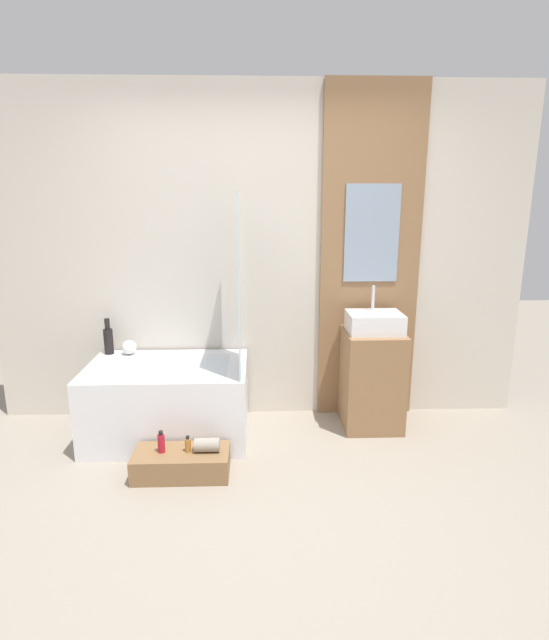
% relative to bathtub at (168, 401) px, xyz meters
% --- Properties ---
extents(ground_plane, '(12.00, 12.00, 0.00)m').
position_rel_bathtub_xyz_m(ground_plane, '(0.69, -1.15, -0.28)').
color(ground_plane, gray).
extents(wall_tiled_back, '(4.20, 0.06, 2.60)m').
position_rel_bathtub_xyz_m(wall_tiled_back, '(0.69, 0.43, 1.02)').
color(wall_tiled_back, beige).
rests_on(wall_tiled_back, ground_plane).
extents(wall_wood_accent, '(0.78, 0.04, 2.60)m').
position_rel_bathtub_xyz_m(wall_wood_accent, '(1.55, 0.38, 1.03)').
color(wall_wood_accent, '#8E6642').
rests_on(wall_wood_accent, ground_plane).
extents(bathtub, '(1.16, 0.76, 0.56)m').
position_rel_bathtub_xyz_m(bathtub, '(0.00, 0.00, 0.00)').
color(bathtub, white).
rests_on(bathtub, ground_plane).
extents(glass_shower_screen, '(0.01, 0.59, 1.24)m').
position_rel_bathtub_xyz_m(glass_shower_screen, '(0.55, -0.07, 0.90)').
color(glass_shower_screen, silver).
rests_on(glass_shower_screen, bathtub).
extents(wooden_step_bench, '(0.62, 0.30, 0.16)m').
position_rel_bathtub_xyz_m(wooden_step_bench, '(0.17, -0.55, -0.20)').
color(wooden_step_bench, olive).
rests_on(wooden_step_bench, ground_plane).
extents(vanity_cabinet, '(0.44, 0.46, 0.76)m').
position_rel_bathtub_xyz_m(vanity_cabinet, '(1.55, 0.13, 0.10)').
color(vanity_cabinet, '#8E6642').
rests_on(vanity_cabinet, ground_plane).
extents(sink, '(0.41, 0.32, 0.34)m').
position_rel_bathtub_xyz_m(sink, '(1.55, 0.13, 0.56)').
color(sink, white).
rests_on(sink, vanity_cabinet).
extents(vase_tall_dark, '(0.07, 0.07, 0.28)m').
position_rel_bathtub_xyz_m(vase_tall_dark, '(-0.50, 0.29, 0.39)').
color(vase_tall_dark, black).
rests_on(vase_tall_dark, bathtub).
extents(vase_round_light, '(0.11, 0.11, 0.11)m').
position_rel_bathtub_xyz_m(vase_round_light, '(-0.33, 0.27, 0.33)').
color(vase_round_light, silver).
rests_on(vase_round_light, bathtub).
extents(bottle_soap_primary, '(0.05, 0.05, 0.15)m').
position_rel_bathtub_xyz_m(bottle_soap_primary, '(0.05, -0.55, -0.06)').
color(bottle_soap_primary, '#B21928').
rests_on(bottle_soap_primary, wooden_step_bench).
extents(bottle_soap_secondary, '(0.04, 0.04, 0.11)m').
position_rel_bathtub_xyz_m(bottle_soap_secondary, '(0.22, -0.55, -0.07)').
color(bottle_soap_secondary, '#B2752D').
rests_on(bottle_soap_secondary, wooden_step_bench).
extents(towel_roll, '(0.16, 0.09, 0.09)m').
position_rel_bathtub_xyz_m(towel_roll, '(0.34, -0.55, -0.08)').
color(towel_roll, gray).
rests_on(towel_roll, wooden_step_bench).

